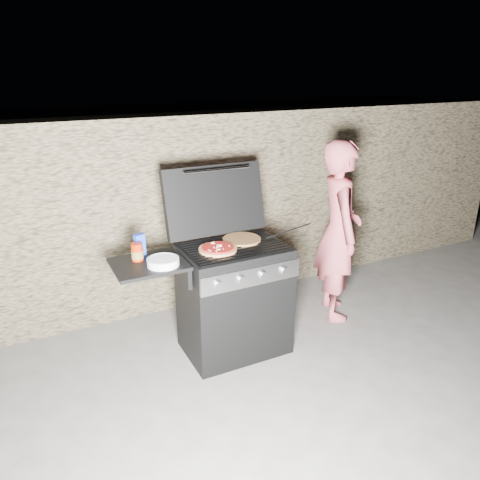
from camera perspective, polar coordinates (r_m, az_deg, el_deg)
name	(u,v)px	position (r m, az deg, el deg)	size (l,w,h in m)	color
ground	(235,348)	(3.99, -0.66, -12.99)	(50.00, 50.00, 0.00)	#544F4A
stone_wall	(186,211)	(4.49, -6.61, 3.54)	(8.00, 0.35, 1.80)	#7D6F4F
gas_grill	(205,306)	(3.67, -4.23, -8.00)	(1.34, 0.79, 0.91)	black
pizza_topped	(218,248)	(3.48, -2.71, -1.03)	(0.28, 0.28, 0.03)	tan
pizza_plain	(242,239)	(3.68, 0.21, 0.11)	(0.30, 0.30, 0.02)	tan
sauce_jar	(137,252)	(3.38, -12.43, -1.41)	(0.08, 0.08, 0.13)	#9D2003
blue_carton	(140,245)	(3.47, -12.13, -0.57)	(0.07, 0.04, 0.16)	#183AC1
plate_stack	(163,262)	(3.28, -9.36, -2.64)	(0.22, 0.22, 0.05)	white
person	(339,231)	(4.26, 11.95, 1.03)	(0.59, 0.39, 1.63)	#C25059
tongs	(289,231)	(3.78, 5.94, 1.08)	(0.01, 0.01, 0.41)	black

